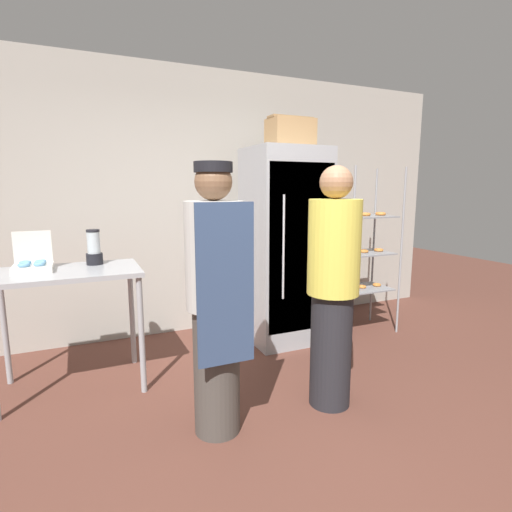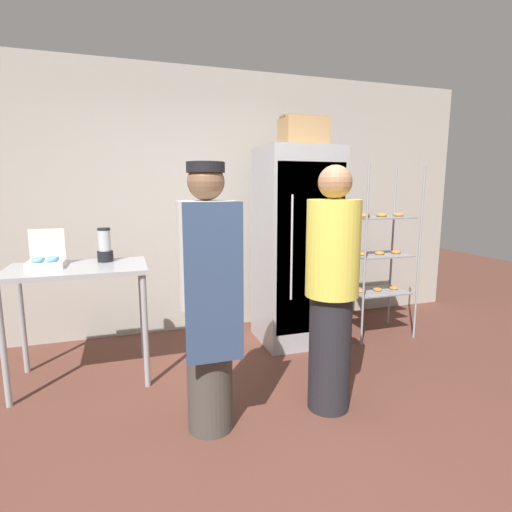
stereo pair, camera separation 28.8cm
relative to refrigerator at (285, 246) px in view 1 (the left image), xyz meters
The scene contains 10 objects.
ground_plane 2.05m from the refrigerator, 116.10° to the right, with size 14.00×14.00×0.00m, color brown.
back_wall 1.16m from the refrigerator, 137.55° to the left, with size 6.40×0.12×2.77m, color #ADA89E.
refrigerator is the anchor object (origin of this frame).
baking_rack 0.90m from the refrigerator, ahead, with size 0.65×0.46×1.76m.
prep_counter 2.01m from the refrigerator, behind, with size 1.04×0.65×0.94m.
donut_box 2.22m from the refrigerator, behind, with size 0.26×0.25×0.29m.
blender_pitcher 1.79m from the refrigerator, behind, with size 0.13×0.13×0.28m.
cardboard_storage_box 1.12m from the refrigerator, 40.55° to the left, with size 0.45×0.29×0.30m.
person_baker 1.70m from the refrigerator, 132.43° to the right, with size 0.36×0.38×1.70m.
person_customer 1.30m from the refrigerator, 103.23° to the right, with size 0.36×0.36×1.69m.
Camera 1 is at (-1.08, -1.88, 1.54)m, focal length 28.00 mm.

